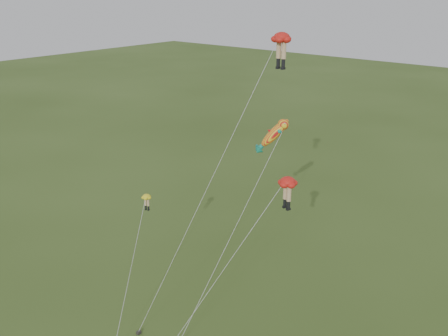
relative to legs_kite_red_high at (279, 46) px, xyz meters
The scene contains 4 objects.
legs_kite_red_high is the anchor object (origin of this frame).
legs_kite_red_mid 9.85m from the legs_kite_red_high, 50.06° to the right, with size 7.18×7.56×14.53m.
legs_kite_yellow 17.35m from the legs_kite_red_high, 159.97° to the right, with size 5.36×8.82×9.01m.
fish_kite 7.42m from the legs_kite_red_high, 125.61° to the left, with size 2.84×11.21×16.14m.
Camera 1 is at (23.16, -21.01, 25.58)m, focal length 40.00 mm.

